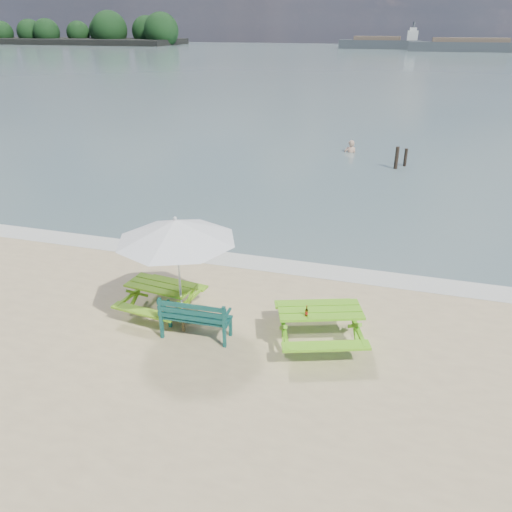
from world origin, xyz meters
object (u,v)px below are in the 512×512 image
(picnic_table_left, at_px, (162,299))
(park_bench, at_px, (196,325))
(swimmer, at_px, (350,157))
(beer_bottle, at_px, (307,313))
(patio_umbrella, at_px, (176,230))
(picnic_table_right, at_px, (319,327))
(side_table, at_px, (182,318))

(picnic_table_left, distance_m, park_bench, 1.35)
(park_bench, distance_m, swimmer, 18.13)
(beer_bottle, distance_m, swimmer, 17.98)
(park_bench, height_order, swimmer, park_bench)
(picnic_table_left, height_order, park_bench, park_bench)
(swimmer, bearing_deg, park_bench, -94.08)
(picnic_table_left, bearing_deg, swimmer, 82.00)
(park_bench, relative_size, patio_umbrella, 0.48)
(picnic_table_right, xyz_separation_m, patio_umbrella, (-3.07, -0.16, 1.91))
(park_bench, distance_m, beer_bottle, 2.44)
(picnic_table_right, relative_size, patio_umbrella, 0.74)
(picnic_table_left, relative_size, patio_umbrella, 0.59)
(side_table, bearing_deg, picnic_table_right, 3.08)
(picnic_table_left, bearing_deg, beer_bottle, -8.60)
(park_bench, relative_size, beer_bottle, 6.52)
(picnic_table_right, bearing_deg, swimmer, 94.20)
(picnic_table_right, relative_size, beer_bottle, 10.11)
(picnic_table_left, height_order, picnic_table_right, picnic_table_right)
(picnic_table_left, bearing_deg, park_bench, -31.23)
(picnic_table_right, distance_m, park_bench, 2.63)
(picnic_table_right, xyz_separation_m, swimmer, (-1.29, 17.57, -0.65))
(picnic_table_left, height_order, swimmer, picnic_table_left)
(park_bench, bearing_deg, side_table, 144.55)
(side_table, relative_size, patio_umbrella, 0.20)
(patio_umbrella, bearing_deg, swimmer, 84.29)
(side_table, xyz_separation_m, beer_bottle, (2.84, -0.18, 0.73))
(beer_bottle, bearing_deg, park_bench, -175.90)
(side_table, bearing_deg, swimmer, 84.29)
(picnic_table_right, bearing_deg, picnic_table_left, 177.08)
(swimmer, bearing_deg, picnic_table_right, -85.80)
(patio_umbrella, bearing_deg, side_table, -135.00)
(side_table, relative_size, beer_bottle, 2.71)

